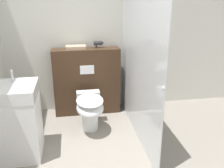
# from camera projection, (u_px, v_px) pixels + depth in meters

# --- Properties ---
(wall_back) EXTENTS (8.00, 0.06, 2.50)m
(wall_back) POSITION_uv_depth(u_px,v_px,m) (89.00, 37.00, 4.10)
(wall_back) COLOR silver
(wall_back) RESTS_ON ground_plane
(partition_panel) EXTENTS (1.08, 0.28, 1.10)m
(partition_panel) POSITION_uv_depth(u_px,v_px,m) (87.00, 81.00, 4.13)
(partition_panel) COLOR #3D2819
(partition_panel) RESTS_ON ground_plane
(shower_glass) EXTENTS (0.04, 1.97, 2.18)m
(shower_glass) POSITION_uv_depth(u_px,v_px,m) (138.00, 60.00, 3.30)
(shower_glass) COLOR silver
(shower_glass) RESTS_ON ground_plane
(toilet) EXTENTS (0.39, 0.66, 0.52)m
(toilet) POSITION_uv_depth(u_px,v_px,m) (90.00, 109.00, 3.60)
(toilet) COLOR white
(toilet) RESTS_ON ground_plane
(sink_vanity) EXTENTS (0.57, 0.56, 1.07)m
(sink_vanity) POSITION_uv_depth(u_px,v_px,m) (16.00, 121.00, 3.01)
(sink_vanity) COLOR white
(sink_vanity) RESTS_ON ground_plane
(hair_drier) EXTENTS (0.16, 0.07, 0.11)m
(hair_drier) POSITION_uv_depth(u_px,v_px,m) (98.00, 43.00, 3.98)
(hair_drier) COLOR #2D2D33
(hair_drier) RESTS_ON partition_panel
(folded_towel) EXTENTS (0.31, 0.19, 0.05)m
(folded_towel) POSITION_uv_depth(u_px,v_px,m) (76.00, 47.00, 3.93)
(folded_towel) COLOR tan
(folded_towel) RESTS_ON partition_panel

